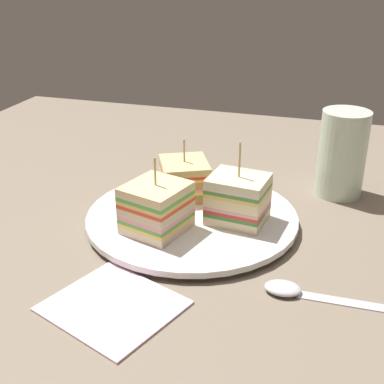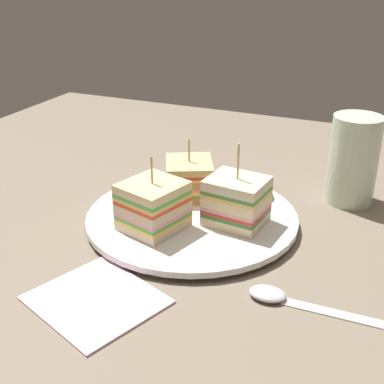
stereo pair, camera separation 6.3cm
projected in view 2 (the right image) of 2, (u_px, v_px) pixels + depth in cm
name	position (u px, v px, depth cm)	size (l,w,h in cm)	color
ground_plane	(192.00, 230.00, 64.82)	(108.04, 99.21, 1.80)	#776857
plate	(192.00, 218.00, 64.10)	(26.16, 26.16, 1.34)	white
sandwich_wedge_0	(237.00, 200.00, 60.84)	(7.36, 6.43, 10.01)	beige
sandwich_wedge_1	(189.00, 178.00, 68.01)	(8.33, 8.68, 7.81)	beige
sandwich_wedge_2	(153.00, 206.00, 59.51)	(7.94, 8.24, 9.01)	beige
salad_garnish	(254.00, 195.00, 67.52)	(6.60, 6.66, 1.41)	#5AA94D
spoon	(285.00, 299.00, 49.75)	(14.27, 2.69, 1.00)	silver
napkin	(96.00, 299.00, 49.96)	(11.58, 10.42, 0.50)	silver
drinking_glass	(352.00, 166.00, 68.32)	(6.46, 6.46, 11.90)	silver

